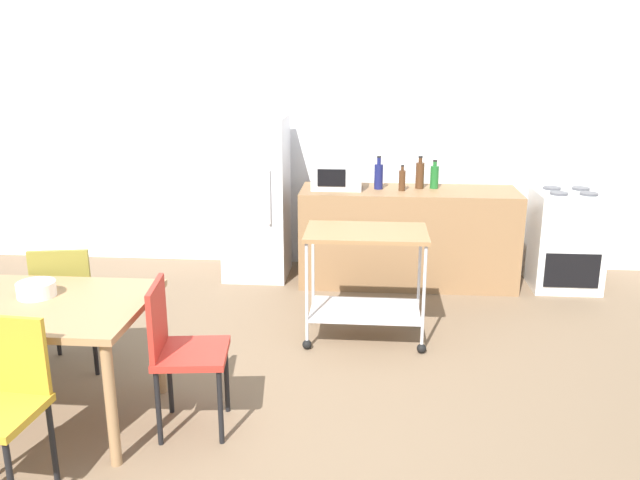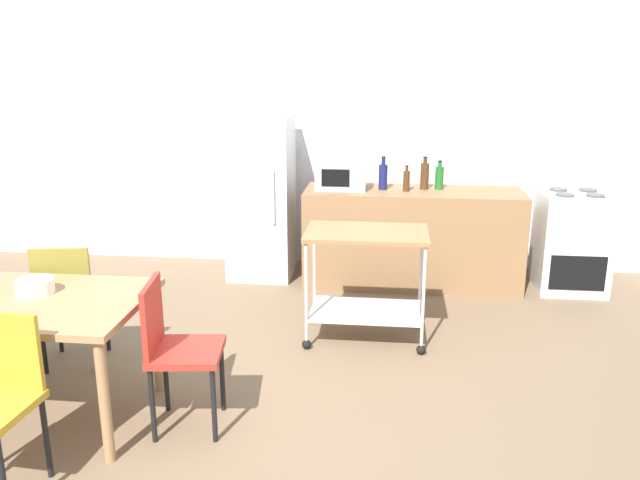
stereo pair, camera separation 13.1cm
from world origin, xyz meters
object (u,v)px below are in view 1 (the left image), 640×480
(refrigerator, at_px, (256,198))
(chair_olive, at_px, (68,299))
(bottle_sesame_oil, at_px, (434,176))
(bottle_vinegar, at_px, (402,180))
(dining_table, at_px, (15,315))
(microwave, at_px, (337,175))
(stove_oven, at_px, (565,239))
(bottle_soy_sauce, at_px, (379,176))
(kitchen_cart, at_px, (366,266))
(fruit_bowl, at_px, (36,289))
(chair_red, at_px, (180,346))
(chair_mustard, at_px, (1,398))
(bottle_hot_sauce, at_px, (420,175))

(refrigerator, bearing_deg, chair_olive, -113.79)
(refrigerator, distance_m, bottle_sesame_oil, 1.70)
(bottle_vinegar, bearing_deg, bottle_sesame_oil, 23.83)
(dining_table, distance_m, microwave, 3.17)
(stove_oven, height_order, microwave, microwave)
(bottle_soy_sauce, relative_size, bottle_vinegar, 1.29)
(dining_table, height_order, kitchen_cart, kitchen_cart)
(chair_olive, height_order, refrigerator, refrigerator)
(kitchen_cart, bearing_deg, chair_olive, -160.88)
(bottle_sesame_oil, relative_size, fruit_bowl, 1.21)
(microwave, distance_m, bottle_soy_sauce, 0.39)
(chair_red, relative_size, refrigerator, 0.57)
(chair_mustard, bearing_deg, bottle_hot_sauce, 61.43)
(bottle_sesame_oil, bearing_deg, dining_table, -133.45)
(bottle_soy_sauce, bearing_deg, chair_mustard, -118.69)
(dining_table, distance_m, chair_mustard, 0.71)
(chair_mustard, bearing_deg, refrigerator, 83.74)
(chair_red, relative_size, bottle_soy_sauce, 2.92)
(stove_oven, bearing_deg, chair_mustard, -137.00)
(dining_table, bearing_deg, fruit_bowl, 47.63)
(chair_olive, bearing_deg, refrigerator, -124.37)
(kitchen_cart, distance_m, bottle_vinegar, 1.36)
(bottle_soy_sauce, distance_m, bottle_sesame_oil, 0.52)
(chair_olive, bearing_deg, bottle_soy_sauce, -146.66)
(bottle_vinegar, distance_m, bottle_sesame_oil, 0.33)
(dining_table, bearing_deg, microwave, 57.60)
(bottle_vinegar, xyz_separation_m, bottle_hot_sauce, (0.17, 0.12, 0.03))
(stove_oven, xyz_separation_m, fruit_bowl, (-3.72, -2.56, 0.34))
(dining_table, height_order, chair_mustard, chair_mustard)
(bottle_sesame_oil, bearing_deg, refrigerator, 179.74)
(chair_mustard, relative_size, microwave, 1.93)
(bottle_hot_sauce, bearing_deg, dining_table, -132.07)
(chair_mustard, xyz_separation_m, kitchen_cart, (1.72, 1.99, 0.05))
(chair_red, height_order, bottle_sesame_oil, bottle_sesame_oil)
(chair_olive, xyz_separation_m, kitchen_cart, (1.99, 0.69, 0.05))
(refrigerator, height_order, bottle_vinegar, refrigerator)
(bottle_hot_sauce, distance_m, fruit_bowl, 3.54)
(chair_mustard, height_order, microwave, microwave)
(kitchen_cart, bearing_deg, fruit_bowl, -146.57)
(stove_oven, relative_size, bottle_vinegar, 3.89)
(bottle_hot_sauce, relative_size, fruit_bowl, 1.37)
(dining_table, distance_m, refrigerator, 2.89)
(bottle_soy_sauce, bearing_deg, bottle_hot_sauce, 8.35)
(chair_red, relative_size, bottle_sesame_oil, 3.37)
(kitchen_cart, bearing_deg, bottle_hot_sauce, 70.94)
(refrigerator, bearing_deg, chair_mustard, -100.77)
(chair_mustard, xyz_separation_m, microwave, (1.42, 3.30, 0.51))
(stove_oven, xyz_separation_m, bottle_hot_sauce, (-1.35, 0.06, 0.58))
(refrigerator, bearing_deg, dining_table, -108.32)
(stove_oven, relative_size, bottle_hot_sauce, 3.06)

